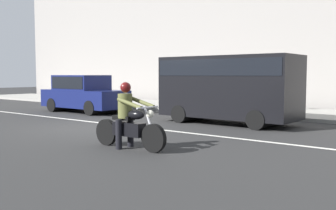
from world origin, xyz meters
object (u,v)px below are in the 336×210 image
at_px(parked_sedan_navy, 83,93).
at_px(motorcycle_with_rider_olive, 129,122).
at_px(street_sign_post, 255,78).
at_px(parked_van_black, 228,85).

bearing_deg(parked_sedan_navy, motorcycle_with_rider_olive, -32.90).
relative_size(motorcycle_with_rider_olive, street_sign_post, 0.90).
xyz_separation_m(parked_van_black, parked_sedan_navy, (-7.42, -0.45, -0.50)).
bearing_deg(motorcycle_with_rider_olive, street_sign_post, 97.65).
distance_m(motorcycle_with_rider_olive, parked_van_black, 5.66).
height_order(motorcycle_with_rider_olive, parked_van_black, parked_van_black).
bearing_deg(parked_sedan_navy, street_sign_post, 30.26).
xyz_separation_m(parked_sedan_navy, street_sign_post, (6.73, 3.93, 0.71)).
relative_size(motorcycle_with_rider_olive, parked_sedan_navy, 0.50).
height_order(motorcycle_with_rider_olive, parked_sedan_navy, parked_sedan_navy).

